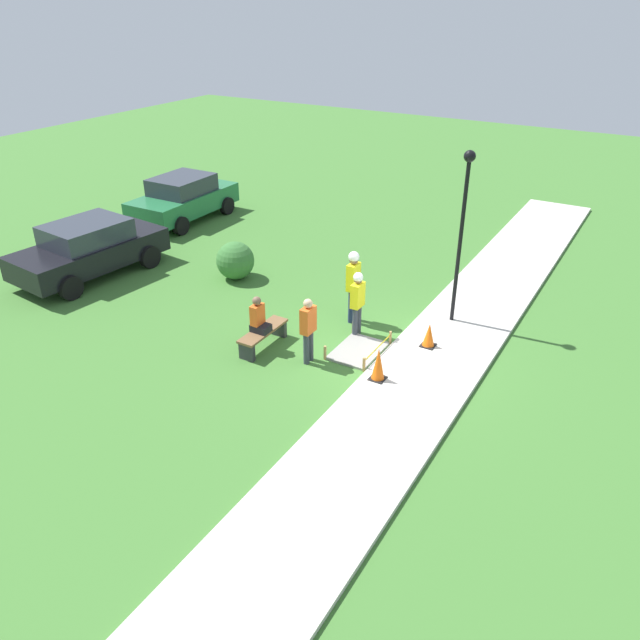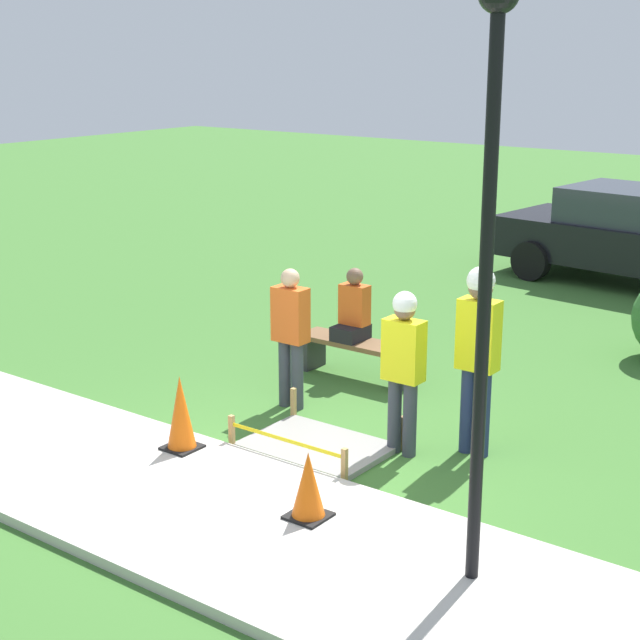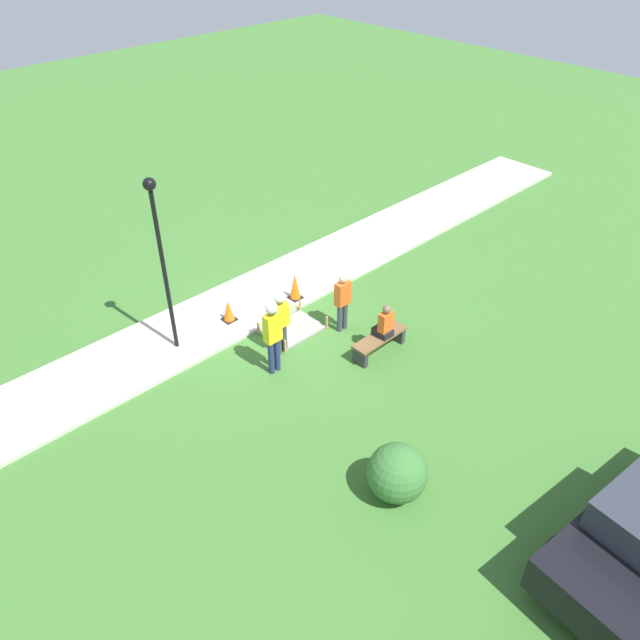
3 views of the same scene
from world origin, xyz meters
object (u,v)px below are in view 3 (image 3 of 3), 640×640
object	(u,v)px
bystander_in_orange_shirt	(343,299)
worker_supervisor	(273,330)
traffic_cone_near_patch	(295,286)
worker_assistant	(280,318)
park_bench	(380,341)
lamppost_near	(160,245)
traffic_cone_far_patch	(228,310)
person_seated_on_bench	(385,324)

from	to	relation	value
bystander_in_orange_shirt	worker_supervisor	bearing A→B (deg)	1.60
traffic_cone_near_patch	worker_assistant	xyz separation A→B (m)	(1.70, 1.41, 0.52)
traffic_cone_near_patch	worker_supervisor	bearing A→B (deg)	38.80
traffic_cone_near_patch	worker_assistant	world-z (taller)	worker_assistant
traffic_cone_near_patch	park_bench	bearing A→B (deg)	90.04
traffic_cone_near_patch	worker_supervisor	world-z (taller)	worker_supervisor
bystander_in_orange_shirt	lamppost_near	xyz separation A→B (m)	(3.51, -2.22, 2.00)
traffic_cone_far_patch	lamppost_near	world-z (taller)	lamppost_near
park_bench	worker_assistant	xyz separation A→B (m)	(1.70, -1.65, 0.67)
bystander_in_orange_shirt	lamppost_near	world-z (taller)	lamppost_near
park_bench	bystander_in_orange_shirt	size ratio (longest dim) A/B	0.95
bystander_in_orange_shirt	person_seated_on_bench	bearing A→B (deg)	93.15
worker_assistant	bystander_in_orange_shirt	size ratio (longest dim) A/B	1.05
park_bench	bystander_in_orange_shirt	xyz separation A→B (m)	(-0.01, -1.28, 0.58)
traffic_cone_far_patch	bystander_in_orange_shirt	bearing A→B (deg)	131.26
worker_assistant	bystander_in_orange_shirt	distance (m)	1.76
person_seated_on_bench	worker_supervisor	bearing A→B (deg)	-28.05
person_seated_on_bench	lamppost_near	bearing A→B (deg)	-44.74
traffic_cone_near_patch	worker_assistant	size ratio (longest dim) A/B	0.45
traffic_cone_near_patch	lamppost_near	distance (m)	4.28
park_bench	lamppost_near	world-z (taller)	lamppost_near
park_bench	person_seated_on_bench	distance (m)	0.51
worker_supervisor	park_bench	bearing A→B (deg)	152.04
worker_supervisor	lamppost_near	bearing A→B (deg)	-62.20
traffic_cone_near_patch	bystander_in_orange_shirt	world-z (taller)	bystander_in_orange_shirt
person_seated_on_bench	worker_supervisor	size ratio (longest dim) A/B	0.46
person_seated_on_bench	bystander_in_orange_shirt	xyz separation A→B (m)	(0.07, -1.33, 0.08)
park_bench	worker_assistant	size ratio (longest dim) A/B	0.91
person_seated_on_bench	worker_assistant	xyz separation A→B (m)	(1.79, -1.70, 0.17)
lamppost_near	traffic_cone_near_patch	bearing A→B (deg)	172.82
person_seated_on_bench	bystander_in_orange_shirt	bearing A→B (deg)	-86.85
person_seated_on_bench	lamppost_near	size ratio (longest dim) A/B	0.20
worker_supervisor	lamppost_near	world-z (taller)	lamppost_near
worker_assistant	person_seated_on_bench	bearing A→B (deg)	136.49
traffic_cone_near_patch	traffic_cone_far_patch	size ratio (longest dim) A/B	1.28
bystander_in_orange_shirt	lamppost_near	size ratio (longest dim) A/B	0.37
worker_supervisor	bystander_in_orange_shirt	world-z (taller)	worker_supervisor
worker_supervisor	worker_assistant	world-z (taller)	worker_supervisor
traffic_cone_near_patch	park_bench	world-z (taller)	traffic_cone_near_patch
traffic_cone_far_patch	worker_assistant	xyz separation A→B (m)	(-0.21, 1.83, 0.60)
worker_supervisor	traffic_cone_far_patch	bearing A→B (deg)	-99.46
traffic_cone_near_patch	worker_supervisor	xyz separation A→B (m)	(2.29, 1.84, 0.71)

